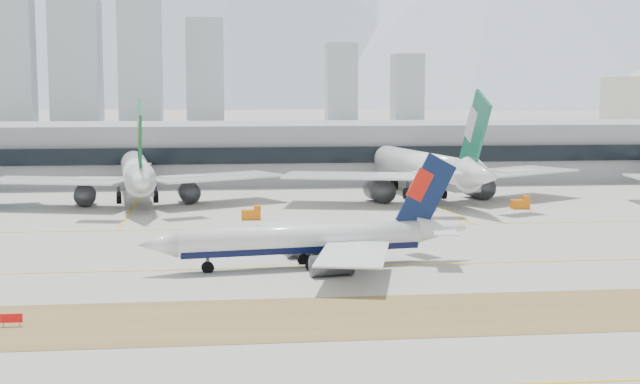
{
  "coord_description": "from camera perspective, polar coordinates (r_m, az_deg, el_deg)",
  "views": [
    {
      "loc": [
        -18.74,
        -122.35,
        23.64
      ],
      "look_at": [
        -2.28,
        18.0,
        7.5
      ],
      "focal_mm": 50.0,
      "sensor_mm": 36.0,
      "label": 1
    }
  ],
  "objects": [
    {
      "name": "widebody_eva",
      "position": [
        190.91,
        -11.63,
        1.07
      ],
      "size": [
        62.61,
        61.66,
        22.46
      ],
      "rotation": [
        0.0,
        0.0,
        1.69
      ],
      "color": "white",
      "rests_on": "ground"
    },
    {
      "name": "gse_b",
      "position": [
        164.45,
        -4.39,
        -1.4
      ],
      "size": [
        3.55,
        2.0,
        2.6
      ],
      "color": "orange",
      "rests_on": "ground"
    },
    {
      "name": "hold_sign_left",
      "position": [
        95.44,
        -19.15,
        -7.65
      ],
      "size": [
        2.2,
        0.15,
        1.35
      ],
      "color": "red",
      "rests_on": "ground"
    },
    {
      "name": "taxiing_airliner",
      "position": [
        119.76,
        -0.46,
        -3.07
      ],
      "size": [
        45.45,
        39.16,
        15.3
      ],
      "rotation": [
        0.0,
        0.0,
        3.29
      ],
      "color": "white",
      "rests_on": "ground"
    },
    {
      "name": "gse_c",
      "position": [
        183.33,
        12.73,
        -0.72
      ],
      "size": [
        3.55,
        2.0,
        2.6
      ],
      "color": "orange",
      "rests_on": "ground"
    },
    {
      "name": "widebody_cathay",
      "position": [
        194.92,
        6.88,
        1.41
      ],
      "size": [
        67.25,
        66.45,
        24.24
      ],
      "rotation": [
        0.0,
        0.0,
        1.72
      ],
      "color": "white",
      "rests_on": "ground"
    },
    {
      "name": "apron_markings",
      "position": [
        74.75,
        8.37,
        -11.98
      ],
      "size": [
        360.0,
        122.22,
        0.06
      ],
      "color": "brown",
      "rests_on": "ground"
    },
    {
      "name": "terminal",
      "position": [
        238.48,
        -2.17,
        2.63
      ],
      "size": [
        280.0,
        43.1,
        15.0
      ],
      "color": "gray",
      "rests_on": "ground"
    },
    {
      "name": "city_skyline",
      "position": [
        583.05,
        -15.56,
        8.85
      ],
      "size": [
        342.0,
        49.8,
        140.0
      ],
      "color": "#A0ACB6",
      "rests_on": "ground"
    },
    {
      "name": "ground",
      "position": [
        126.02,
        1.99,
        -4.3
      ],
      "size": [
        3000.0,
        3000.0,
        0.0
      ],
      "primitive_type": "plane",
      "color": "#9E9B94",
      "rests_on": "ground"
    }
  ]
}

